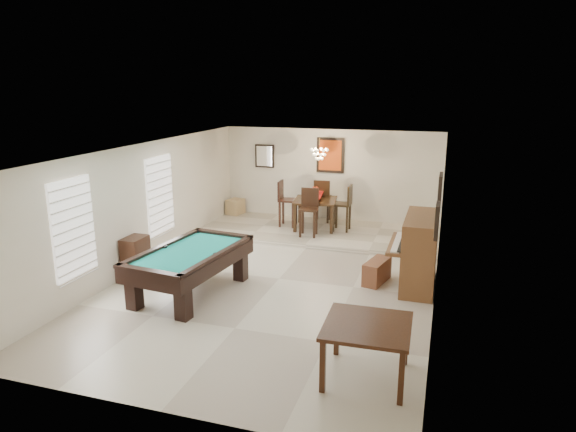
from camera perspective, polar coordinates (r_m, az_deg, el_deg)
The scene contains 26 objects.
ground_plane at distance 10.36m, azimuth -1.00°, elevation -7.03°, with size 6.00×9.00×0.02m, color beige.
wall_back at distance 14.19m, azimuth 4.71°, elevation 4.37°, with size 6.00×0.04×2.60m, color silver.
wall_front at distance 6.08m, azimuth -14.72°, elevation -10.22°, with size 6.00×0.04×2.60m, color silver.
wall_left at distance 11.23m, azimuth -15.72°, elevation 1.15°, with size 0.04×9.00×2.60m, color silver.
wall_right at distance 9.47m, azimuth 16.47°, elevation -1.35°, with size 0.04×9.00×2.60m, color silver.
ceiling at distance 9.70m, azimuth -1.07°, elevation 7.46°, with size 6.00×9.00×0.04m, color white.
dining_step at distance 13.29m, azimuth 3.41°, elevation -1.81°, with size 6.00×2.50×0.12m, color beige.
window_left_front at distance 9.49m, azimuth -22.76°, elevation -1.25°, with size 0.06×1.00×1.70m, color white.
window_left_rear at distance 11.69m, azimuth -14.04°, elevation 2.28°, with size 0.06×1.00×1.70m, color white.
pool_table at distance 9.70m, azimuth -10.76°, elevation -6.18°, with size 1.33×2.45×0.82m, color black, non-canonical shape.
square_table at distance 7.05m, azimuth 8.71°, elevation -14.61°, with size 1.11×1.11×0.77m, color black, non-canonical shape.
upright_piano at distance 10.11m, azimuth 13.55°, elevation -3.77°, with size 0.93×1.66×1.38m, color brown, non-canonical shape.
piano_bench at distance 10.26m, azimuth 9.84°, elevation -6.07°, with size 0.31×0.80×0.44m, color brown.
apothecary_chest at distance 10.75m, azimuth -16.57°, elevation -4.41°, with size 0.37×0.55×0.83m, color black.
dining_table at distance 13.35m, azimuth 3.03°, elevation 0.51°, with size 1.07×1.07×0.88m, color black, non-canonical shape.
flower_vase at distance 13.23m, azimuth 3.06°, elevation 2.84°, with size 0.13×0.13×0.23m, color #B02E0F, non-canonical shape.
dining_chair_south at distance 12.62m, azimuth 2.30°, elevation 0.36°, with size 0.44×0.44×1.17m, color black, non-canonical shape.
dining_chair_north at distance 13.99m, azimuth 3.88°, elevation 1.74°, with size 0.43×0.43×1.17m, color black, non-canonical shape.
dining_chair_west at distance 13.50m, azimuth -0.00°, elevation 1.38°, with size 0.45×0.45×1.20m, color black, non-canonical shape.
dining_chair_east at distance 13.15m, azimuth 6.01°, elevation 0.91°, with size 0.44×0.44×1.19m, color black, non-canonical shape.
corner_bench at distance 14.92m, azimuth -5.87°, elevation 1.04°, with size 0.38×0.47×0.43m, color tan.
chandelier at distance 12.81m, azimuth 3.50°, elevation 7.36°, with size 0.44×0.44×0.60m, color #FFE5B2, non-canonical shape.
back_painting at distance 14.06m, azimuth 4.73°, elevation 6.75°, with size 0.75×0.06×0.95m, color #D84C14.
back_mirror at distance 14.60m, azimuth -2.62°, elevation 6.68°, with size 0.55×0.06×0.65m, color white.
right_picture_upper at distance 9.63m, azimuth 16.53°, elevation 2.57°, with size 0.06×0.55×0.65m, color slate.
right_picture_lower at distance 8.40m, azimuth 16.23°, elevation -0.50°, with size 0.06×0.45×0.55m, color gray.
Camera 1 is at (3.04, -9.14, 3.80)m, focal length 32.00 mm.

